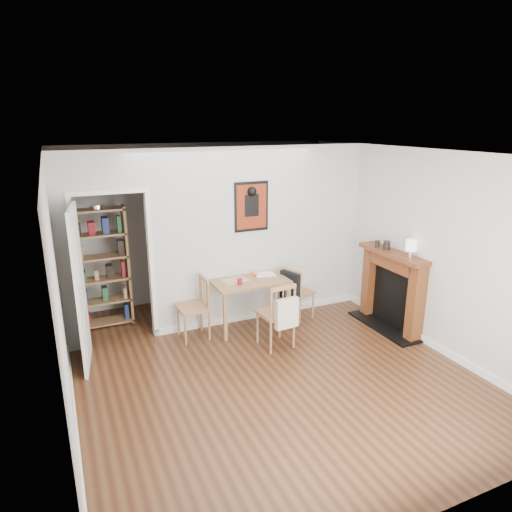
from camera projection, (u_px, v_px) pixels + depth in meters
name	position (u px, v px, depth m)	size (l,w,h in m)	color
ground	(265.00, 364.00, 5.72)	(5.20, 5.20, 0.00)	#50311A
room_shell	(232.00, 239.00, 6.57)	(5.20, 5.20, 5.20)	beige
dining_table	(249.00, 285.00, 6.60)	(1.08, 0.69, 0.74)	#9A7247
chair_left	(193.00, 308.00, 6.31)	(0.45, 0.45, 0.88)	#A27A4B
chair_right	(298.00, 292.00, 6.93)	(0.57, 0.53, 0.82)	#A27A4B
chair_front	(276.00, 314.00, 6.07)	(0.50, 0.55, 0.92)	#A27A4B
bookshelf	(102.00, 268.00, 6.62)	(0.75, 0.30, 1.78)	#9A7247
fireplace	(392.00, 287.00, 6.61)	(0.45, 1.25, 1.16)	brown
red_glass	(240.00, 281.00, 6.36)	(0.07, 0.07, 0.09)	maroon
orange_fruit	(255.00, 274.00, 6.71)	(0.07, 0.07, 0.07)	orange
placemat	(235.00, 280.00, 6.53)	(0.35, 0.27, 0.00)	beige
notebook	(265.00, 274.00, 6.77)	(0.29, 0.21, 0.01)	white
mantel_lamp	(411.00, 246.00, 6.14)	(0.16, 0.16, 0.25)	silver
ceramic_jar_a	(387.00, 245.00, 6.54)	(0.10, 0.10, 0.12)	black
ceramic_jar_b	(377.00, 244.00, 6.67)	(0.08, 0.08, 0.10)	black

